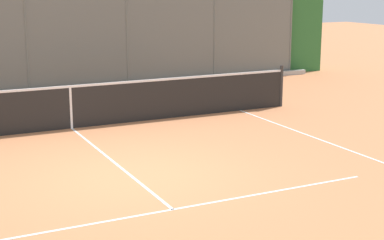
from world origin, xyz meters
The scene contains 4 objects.
ground_plane centered at (0.00, 0.00, 0.00)m, with size 60.00×60.00×0.00m, color #C67A4C.
court_line_markings centered at (0.00, 2.05, 0.00)m, with size 8.66×9.86×0.01m.
fence_backdrop centered at (0.00, -8.89, 1.63)m, with size 21.00×1.37×3.34m.
tennis_net centered at (0.00, -3.70, 0.49)m, with size 11.13×0.09×1.07m.
Camera 1 is at (3.28, 9.01, 3.14)m, focal length 56.19 mm.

